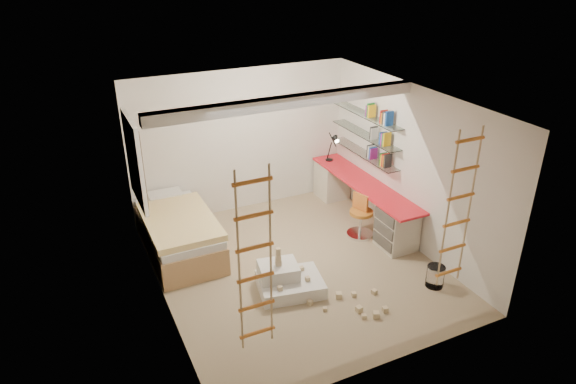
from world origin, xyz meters
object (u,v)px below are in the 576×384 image
bed (179,233)px  swivel_chair (361,221)px  desk (362,199)px  play_platform (287,281)px

bed → swivel_chair: size_ratio=2.64×
desk → play_platform: desk is taller
desk → bed: 3.22m
swivel_chair → play_platform: swivel_chair is taller
bed → swivel_chair: (2.88, -0.82, -0.05)m
swivel_chair → play_platform: size_ratio=0.75×
desk → bed: (-3.20, 0.36, -0.07)m
play_platform → desk: bearing=32.1°
swivel_chair → bed: bearing=164.1°
swivel_chair → play_platform: bearing=-154.3°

